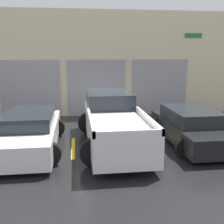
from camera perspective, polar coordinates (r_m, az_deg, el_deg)
ground_plane at (r=11.70m, az=-0.94°, el=-3.78°), size 28.00×28.00×0.00m
shophouse_building at (r=14.54m, az=-2.51°, el=9.61°), size 17.39×0.68×5.23m
pickup_truck at (r=9.86m, az=0.17°, el=-1.87°), size 2.42×5.50×1.70m
sedan_white at (r=9.71m, az=-16.36°, el=-3.86°), size 2.19×4.62×1.27m
sedan_side at (r=10.44m, az=15.89°, el=-2.91°), size 2.21×4.38×1.21m
parking_stripe_left at (r=9.75m, az=-7.91°, el=-7.15°), size 0.12×2.20×0.01m
parking_stripe_centre at (r=10.11m, az=8.36°, el=-6.46°), size 0.12×2.20×0.01m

